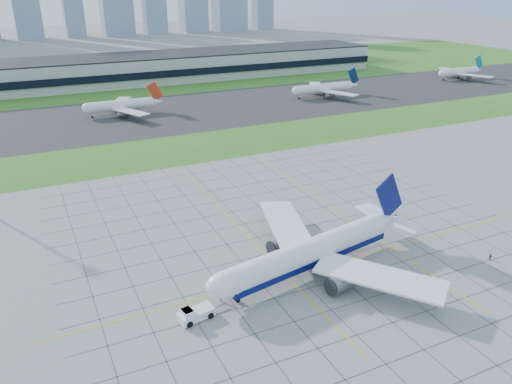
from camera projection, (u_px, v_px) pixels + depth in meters
ground at (321, 261)px, 110.58m from camera, size 1400.00×1400.00×0.00m
grass_median at (191, 148)px, 185.28m from camera, size 700.00×35.00×0.04m
asphalt_taxiway at (152, 115)px, 230.94m from camera, size 700.00×75.00×0.04m
grass_far at (108, 77)px, 322.26m from camera, size 700.00×145.00×0.04m
apron_markings at (298, 239)px, 119.95m from camera, size 120.00×130.00×0.03m
terminal at (179, 66)px, 314.22m from camera, size 260.00×43.00×15.80m
airliner at (311, 252)px, 104.80m from camera, size 53.63×53.85×17.02m
pushback_tug at (194, 314)px, 91.09m from camera, size 9.76×4.36×2.68m
crew_near at (221, 297)px, 96.36m from camera, size 0.74×0.76×1.76m
crew_far at (491, 257)px, 110.61m from camera, size 0.98×0.91×1.61m
distant_jet_1 at (122, 105)px, 229.53m from camera, size 34.97×42.66×14.08m
distant_jet_2 at (325, 88)px, 265.85m from camera, size 39.27×42.66×14.08m
distant_jet_3 at (460, 72)px, 313.19m from camera, size 33.53×42.66×14.08m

